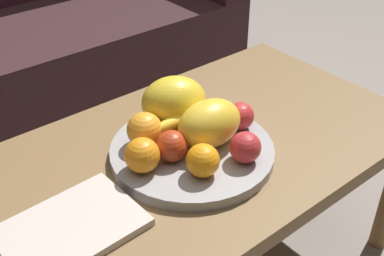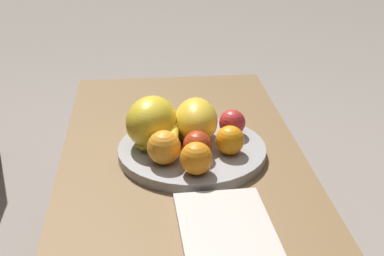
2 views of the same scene
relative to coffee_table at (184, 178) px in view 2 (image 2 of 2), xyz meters
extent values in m
cube|color=brown|center=(0.00, 0.00, 0.03)|extent=(1.18, 0.60, 0.04)
cylinder|color=brown|center=(0.55, -0.26, -0.19)|extent=(0.05, 0.05, 0.40)
cylinder|color=brown|center=(0.55, 0.26, -0.19)|extent=(0.05, 0.05, 0.40)
cylinder|color=#9B999B|center=(0.03, -0.02, 0.06)|extent=(0.36, 0.36, 0.03)
ellipsoid|color=yellow|center=(0.05, 0.07, 0.13)|extent=(0.18, 0.17, 0.12)
ellipsoid|color=yellow|center=(0.07, -0.04, 0.13)|extent=(0.16, 0.11, 0.11)
sphere|color=orange|center=(-0.01, -0.11, 0.11)|extent=(0.07, 0.07, 0.07)
sphere|color=orange|center=(-0.10, -0.02, 0.11)|extent=(0.07, 0.07, 0.07)
sphere|color=orange|center=(-0.05, 0.05, 0.11)|extent=(0.08, 0.08, 0.08)
sphere|color=#BB2D2F|center=(0.08, -0.13, 0.11)|extent=(0.07, 0.07, 0.07)
sphere|color=#A93316|center=(-0.03, -0.03, 0.11)|extent=(0.07, 0.07, 0.07)
sphere|color=red|center=(0.16, -0.04, 0.10)|extent=(0.06, 0.06, 0.06)
ellipsoid|color=yellow|center=(0.05, 0.05, 0.09)|extent=(0.12, 0.14, 0.03)
ellipsoid|color=yellow|center=(0.05, 0.05, 0.09)|extent=(0.11, 0.15, 0.03)
ellipsoid|color=gold|center=(0.04, 0.05, 0.09)|extent=(0.15, 0.08, 0.03)
ellipsoid|color=yellow|center=(0.04, 0.03, 0.12)|extent=(0.15, 0.03, 0.03)
ellipsoid|color=yellow|center=(0.05, 0.05, 0.12)|extent=(0.07, 0.15, 0.03)
cube|color=beige|center=(-0.29, -0.06, 0.06)|extent=(0.26, 0.19, 0.02)
camera|label=1|loc=(-0.52, -0.69, 0.71)|focal=45.70mm
camera|label=2|loc=(-1.15, 0.09, 0.69)|focal=51.20mm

